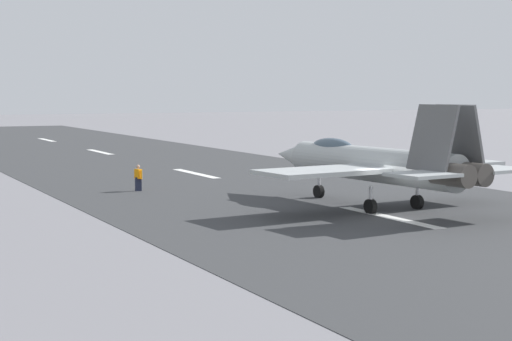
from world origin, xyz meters
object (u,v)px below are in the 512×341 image
object	(u,v)px
marker_cone_mid	(455,179)
marker_cone_far	(314,159)
crew_person	(138,178)
fighter_jet	(372,163)

from	to	relation	value
marker_cone_mid	marker_cone_far	size ratio (longest dim) A/B	1.00
marker_cone_mid	marker_cone_far	bearing A→B (deg)	0.00
marker_cone_mid	marker_cone_far	xyz separation A→B (m)	(18.83, 0.00, 0.00)
crew_person	marker_cone_far	bearing A→B (deg)	-56.87
fighter_jet	marker_cone_mid	world-z (taller)	fighter_jet
marker_cone_mid	marker_cone_far	distance (m)	18.83
marker_cone_far	crew_person	bearing A→B (deg)	123.13
crew_person	marker_cone_mid	bearing A→B (deg)	-104.14
crew_person	marker_cone_far	size ratio (longest dim) A/B	3.02
fighter_jet	marker_cone_far	xyz separation A→B (m)	(26.32, -11.99, -2.13)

